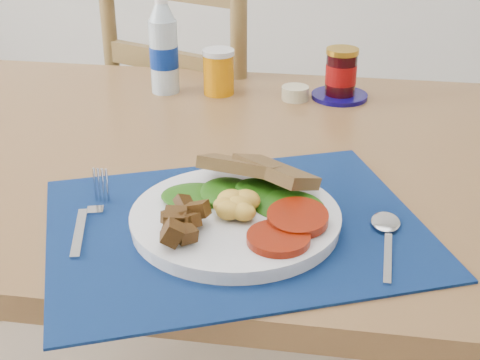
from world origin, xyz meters
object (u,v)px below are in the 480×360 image
(breakfast_plate, at_px, (231,214))
(jam_on_saucer, at_px, (341,76))
(juice_glass, at_px, (219,73))
(water_bottle, at_px, (164,50))
(chair_far, at_px, (202,108))

(breakfast_plate, distance_m, jam_on_saucer, 0.58)
(breakfast_plate, height_order, juice_glass, juice_glass)
(water_bottle, bearing_deg, chair_far, 88.38)
(breakfast_plate, height_order, water_bottle, water_bottle)
(chair_far, bearing_deg, breakfast_plate, 127.81)
(breakfast_plate, bearing_deg, chair_far, 125.56)
(breakfast_plate, bearing_deg, juice_glass, 123.02)
(jam_on_saucer, bearing_deg, water_bottle, -177.21)
(water_bottle, distance_m, jam_on_saucer, 0.37)
(chair_far, height_order, juice_glass, chair_far)
(water_bottle, bearing_deg, juice_glass, 2.93)
(chair_far, distance_m, water_bottle, 0.39)
(breakfast_plate, relative_size, water_bottle, 1.39)
(breakfast_plate, height_order, jam_on_saucer, jam_on_saucer)
(jam_on_saucer, bearing_deg, breakfast_plate, -103.39)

